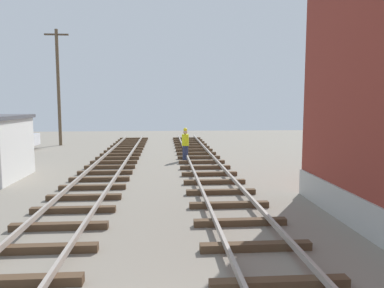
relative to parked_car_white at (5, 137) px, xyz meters
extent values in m
cube|color=#4C3826|center=(13.10, -20.31, -0.81)|extent=(2.50, 0.24, 0.18)
cube|color=#4C3826|center=(13.10, -18.61, -0.81)|extent=(2.50, 0.24, 0.18)
cube|color=#4C3826|center=(13.10, -16.92, -0.81)|extent=(2.50, 0.24, 0.18)
cube|color=#4C3826|center=(13.10, -15.23, -0.81)|extent=(2.50, 0.24, 0.18)
cube|color=#4C3826|center=(13.10, -13.54, -0.81)|extent=(2.50, 0.24, 0.18)
cube|color=#4C3826|center=(13.10, -11.85, -0.81)|extent=(2.50, 0.24, 0.18)
cube|color=#4C3826|center=(13.10, -10.16, -0.81)|extent=(2.50, 0.24, 0.18)
cube|color=#4C3826|center=(13.10, -8.46, -0.81)|extent=(2.50, 0.24, 0.18)
cube|color=#4C3826|center=(13.10, -6.77, -0.81)|extent=(2.50, 0.24, 0.18)
cube|color=#4C3826|center=(13.10, -5.08, -0.81)|extent=(2.50, 0.24, 0.18)
cube|color=#4C3826|center=(13.10, -3.39, -0.81)|extent=(2.50, 0.24, 0.18)
cube|color=#4C3826|center=(13.10, -1.70, -0.81)|extent=(2.50, 0.24, 0.18)
cube|color=#4C3826|center=(13.10, -0.01, -0.81)|extent=(2.50, 0.24, 0.18)
cube|color=#4C3826|center=(13.10, 1.69, -0.81)|extent=(2.50, 0.24, 0.18)
cube|color=#4C3826|center=(13.10, 3.38, -0.81)|extent=(2.50, 0.24, 0.18)
cube|color=#4C3826|center=(13.10, 5.07, -0.81)|extent=(2.50, 0.24, 0.18)
cube|color=#4C3826|center=(13.10, 6.76, -0.81)|extent=(2.50, 0.24, 0.18)
cube|color=#4C3826|center=(8.36, -19.87, -0.81)|extent=(2.50, 0.24, 0.18)
cube|color=#4C3826|center=(8.36, -18.39, -0.81)|extent=(2.50, 0.24, 0.18)
cube|color=#4C3826|center=(8.36, -16.90, -0.81)|extent=(2.50, 0.24, 0.18)
cube|color=#4C3826|center=(8.36, -15.42, -0.81)|extent=(2.50, 0.24, 0.18)
cube|color=#4C3826|center=(8.36, -13.93, -0.81)|extent=(2.50, 0.24, 0.18)
cube|color=#4C3826|center=(8.36, -12.45, -0.81)|extent=(2.50, 0.24, 0.18)
cube|color=#4C3826|center=(8.36, -10.96, -0.81)|extent=(2.50, 0.24, 0.18)
cube|color=#4C3826|center=(8.36, -9.47, -0.81)|extent=(2.50, 0.24, 0.18)
cube|color=#4C3826|center=(8.36, -7.99, -0.81)|extent=(2.50, 0.24, 0.18)
cube|color=#4C3826|center=(8.36, -6.50, -0.81)|extent=(2.50, 0.24, 0.18)
cube|color=#4C3826|center=(8.36, -5.02, -0.81)|extent=(2.50, 0.24, 0.18)
cube|color=#4C3826|center=(8.36, -3.53, -0.81)|extent=(2.50, 0.24, 0.18)
cube|color=#4C3826|center=(8.36, -2.05, -0.81)|extent=(2.50, 0.24, 0.18)
cube|color=#4C3826|center=(8.36, -0.56, -0.81)|extent=(2.50, 0.24, 0.18)
cube|color=#4C3826|center=(8.36, 0.92, -0.81)|extent=(2.50, 0.24, 0.18)
cube|color=#4C3826|center=(8.36, 2.41, -0.81)|extent=(2.50, 0.24, 0.18)
cube|color=#4C3826|center=(8.36, 3.89, -0.81)|extent=(2.50, 0.24, 0.18)
cube|color=#4C3826|center=(8.36, 5.38, -0.81)|extent=(2.50, 0.24, 0.18)
cube|color=#4C3826|center=(8.36, 6.86, -0.81)|extent=(2.50, 0.24, 0.18)
cube|color=silver|center=(0.00, 0.00, -0.18)|extent=(4.20, 1.80, 0.80)
cube|color=#1E232D|center=(0.00, 0.00, 0.54)|extent=(2.31, 1.66, 0.64)
cylinder|color=black|center=(1.30, 0.90, -0.58)|extent=(0.64, 0.24, 0.64)
cylinder|color=black|center=(1.30, -0.90, -0.58)|extent=(0.64, 0.24, 0.64)
cylinder|color=brown|center=(3.01, 2.76, 3.51)|extent=(0.24, 0.24, 8.83)
cube|color=#4C3D2D|center=(3.01, 2.76, 7.53)|extent=(1.80, 0.12, 0.12)
cylinder|color=#262D4C|center=(12.28, -5.50, -0.48)|extent=(0.32, 0.32, 0.85)
cylinder|color=yellow|center=(12.28, -5.50, 0.27)|extent=(0.40, 0.40, 0.65)
sphere|color=tan|center=(12.28, -5.50, 0.72)|extent=(0.24, 0.24, 0.24)
sphere|color=yellow|center=(12.28, -5.50, 0.86)|extent=(0.22, 0.22, 0.22)
camera|label=1|loc=(11.10, -26.34, 2.36)|focal=34.34mm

